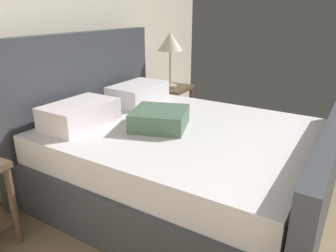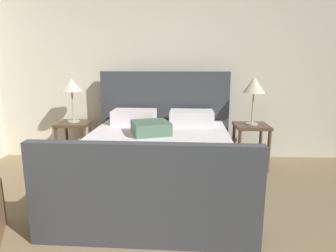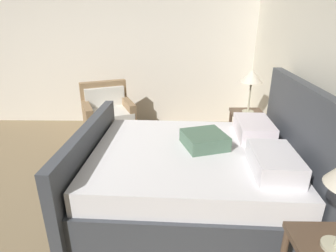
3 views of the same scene
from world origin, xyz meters
The scene contains 4 objects.
wall_back centered at (0.00, 3.33, 1.40)m, with size 5.24×0.12×2.80m, color beige.
bed centered at (-0.14, 2.09, 0.36)m, with size 1.89×2.24×1.29m.
nightstand_right centered at (1.08, 2.81, 0.40)m, with size 0.44×0.44×0.60m.
table_lamp_right centered at (1.08, 2.81, 1.11)m, with size 0.29×0.29×0.63m.
Camera 1 is at (-2.21, 1.00, 1.49)m, focal length 34.21 mm.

